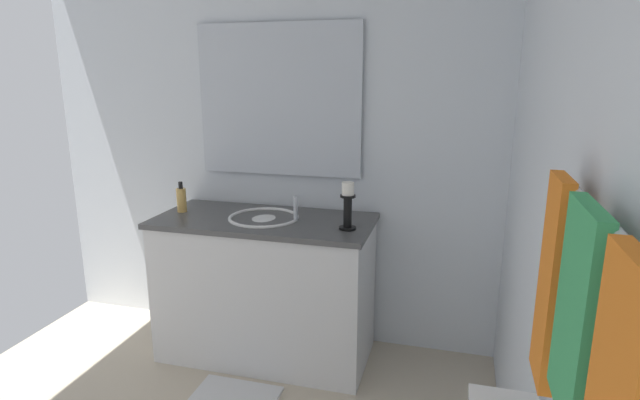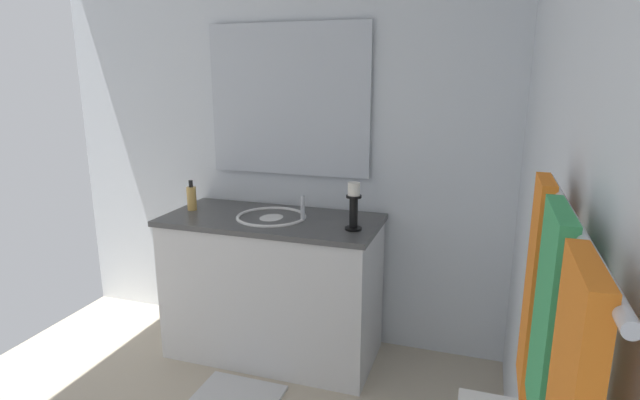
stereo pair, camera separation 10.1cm
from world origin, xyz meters
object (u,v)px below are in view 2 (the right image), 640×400
mirror (288,101)px  towel_bar (573,221)px  towel_near_vanity (535,287)px  soap_bottle (192,198)px  sink_basin (272,224)px  vanity_cabinet (273,286)px  towel_center (549,319)px  candle_holder_tall (354,205)px

mirror → towel_bar: bearing=33.4°
mirror → towel_near_vanity: (1.68, 1.25, -0.30)m
soap_bottle → sink_basin: bearing=89.5°
vanity_cabinet → towel_center: (1.65, 1.25, 0.80)m
candle_holder_tall → soap_bottle: 1.02m
candle_holder_tall → towel_near_vanity: 1.54m
soap_bottle → towel_near_vanity: bearing=51.6°
candle_holder_tall → towel_bar: bearing=26.1°
vanity_cabinet → soap_bottle: (-0.00, -0.52, 0.49)m
soap_bottle → towel_near_vanity: 2.27m
mirror → towel_bar: mirror is taller
sink_basin → candle_holder_tall: bearing=81.4°
vanity_cabinet → mirror: (-0.28, 0.00, 1.06)m
towel_bar → towel_center: (0.00, -0.02, -0.18)m
soap_bottle → candle_holder_tall: bearing=85.5°
sink_basin → mirror: 0.73m
soap_bottle → towel_bar: (1.66, 1.79, 0.48)m
candle_holder_tall → towel_near_vanity: bearing=29.7°
vanity_cabinet → towel_bar: bearing=37.6°
towel_near_vanity → soap_bottle: bearing=-128.4°
candle_holder_tall → towel_bar: 1.81m
vanity_cabinet → towel_bar: 2.30m
vanity_cabinet → towel_center: towel_center is taller
sink_basin → towel_near_vanity: size_ratio=0.83×
vanity_cabinet → towel_center: 2.22m
vanity_cabinet → soap_bottle: 0.71m
sink_basin → towel_near_vanity: bearing=41.9°
mirror → towel_center: size_ratio=2.53×
vanity_cabinet → towel_near_vanity: towel_near_vanity is taller
sink_basin → towel_near_vanity: towel_near_vanity is taller
candle_holder_tall → towel_center: bearing=25.6°
towel_center → soap_bottle: bearing=-133.1°
candle_holder_tall → vanity_cabinet: bearing=-98.6°
candle_holder_tall → towel_near_vanity: (1.32, 0.75, 0.20)m
vanity_cabinet → sink_basin: size_ratio=3.08×
candle_holder_tall → soap_bottle: candle_holder_tall is taller
soap_bottle → towel_near_vanity: towel_near_vanity is taller
sink_basin → mirror: (-0.28, -0.00, 0.68)m
sink_basin → candle_holder_tall: candle_holder_tall is taller
towel_center → towel_bar: bearing=90.0°
mirror → towel_bar: 2.31m
mirror → towel_center: 2.32m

